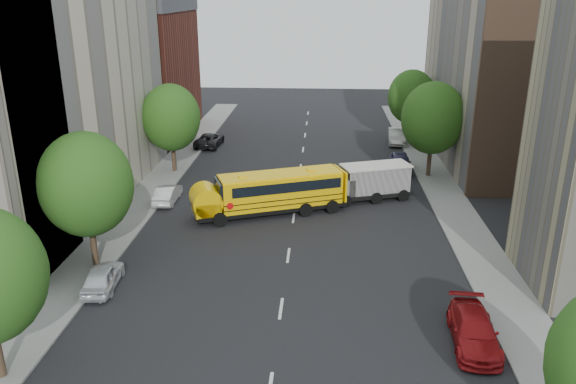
# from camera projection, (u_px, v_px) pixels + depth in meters

# --- Properties ---
(ground) EXTENTS (120.00, 120.00, 0.00)m
(ground) POSITION_uv_depth(u_px,v_px,m) (290.00, 242.00, 35.51)
(ground) COLOR black
(ground) RESTS_ON ground
(sidewalk_left) EXTENTS (3.00, 80.00, 0.12)m
(sidewalk_left) POSITION_uv_depth(u_px,v_px,m) (137.00, 208.00, 40.86)
(sidewalk_left) COLOR slate
(sidewalk_left) RESTS_ON ground
(sidewalk_right) EXTENTS (3.00, 80.00, 0.12)m
(sidewalk_right) POSITION_uv_depth(u_px,v_px,m) (457.00, 215.00, 39.52)
(sidewalk_right) COLOR slate
(sidewalk_right) RESTS_ON ground
(lane_markings) EXTENTS (0.15, 64.00, 0.01)m
(lane_markings) POSITION_uv_depth(u_px,v_px,m) (298.00, 189.00, 44.91)
(lane_markings) COLOR silver
(lane_markings) RESTS_ON ground
(building_left_cream) EXTENTS (10.00, 26.00, 20.00)m
(building_left_cream) POSITION_uv_depth(u_px,v_px,m) (36.00, 67.00, 38.83)
(building_left_cream) COLOR beige
(building_left_cream) RESTS_ON ground
(building_left_redbrick) EXTENTS (10.00, 15.00, 13.00)m
(building_left_redbrick) POSITION_uv_depth(u_px,v_px,m) (140.00, 74.00, 60.69)
(building_left_redbrick) COLOR maroon
(building_left_redbrick) RESTS_ON ground
(building_right_far) EXTENTS (10.00, 22.00, 18.00)m
(building_right_far) POSITION_uv_depth(u_px,v_px,m) (504.00, 62.00, 50.23)
(building_right_far) COLOR tan
(building_right_far) RESTS_ON ground
(building_right_sidewall) EXTENTS (10.10, 0.30, 18.00)m
(building_right_sidewall) POSITION_uv_depth(u_px,v_px,m) (550.00, 80.00, 39.89)
(building_right_sidewall) COLOR brown
(building_right_sidewall) RESTS_ON ground
(street_tree_1) EXTENTS (5.12, 5.12, 7.90)m
(street_tree_1) POSITION_uv_depth(u_px,v_px,m) (86.00, 185.00, 30.72)
(street_tree_1) COLOR #38281C
(street_tree_1) RESTS_ON ground
(street_tree_2) EXTENTS (4.99, 4.99, 7.71)m
(street_tree_2) POSITION_uv_depth(u_px,v_px,m) (171.00, 118.00, 47.68)
(street_tree_2) COLOR #38281C
(street_tree_2) RESTS_ON ground
(street_tree_4) EXTENTS (5.25, 5.25, 8.10)m
(street_tree_4) POSITION_uv_depth(u_px,v_px,m) (433.00, 118.00, 46.32)
(street_tree_4) COLOR #38281C
(street_tree_4) RESTS_ON ground
(street_tree_5) EXTENTS (4.86, 4.86, 7.51)m
(street_tree_5) POSITION_uv_depth(u_px,v_px,m) (412.00, 97.00, 57.72)
(street_tree_5) COLOR #38281C
(street_tree_5) RESTS_ON ground
(school_bus) EXTENTS (10.84, 6.11, 3.02)m
(school_bus) POSITION_uv_depth(u_px,v_px,m) (269.00, 191.00, 39.41)
(school_bus) COLOR black
(school_bus) RESTS_ON ground
(safari_truck) EXTENTS (6.75, 4.16, 2.73)m
(safari_truck) POSITION_uv_depth(u_px,v_px,m) (370.00, 181.00, 42.22)
(safari_truck) COLOR black
(safari_truck) RESTS_ON ground
(parked_car_0) EXTENTS (1.86, 3.98, 1.32)m
(parked_car_0) POSITION_uv_depth(u_px,v_px,m) (103.00, 277.00, 29.74)
(parked_car_0) COLOR silver
(parked_car_0) RESTS_ON ground
(parked_car_1) EXTENTS (1.39, 3.91, 1.29)m
(parked_car_1) POSITION_uv_depth(u_px,v_px,m) (168.00, 194.00, 42.01)
(parked_car_1) COLOR silver
(parked_car_1) RESTS_ON ground
(parked_car_2) EXTENTS (2.56, 5.07, 1.37)m
(parked_car_2) POSITION_uv_depth(u_px,v_px,m) (209.00, 140.00, 57.23)
(parked_car_2) COLOR black
(parked_car_2) RESTS_ON ground
(parked_car_3) EXTENTS (2.23, 4.84, 1.37)m
(parked_car_3) POSITION_uv_depth(u_px,v_px,m) (474.00, 330.00, 24.99)
(parked_car_3) COLOR maroon
(parked_car_3) RESTS_ON ground
(parked_car_4) EXTENTS (2.08, 4.59, 1.53)m
(parked_car_4) POSITION_uv_depth(u_px,v_px,m) (400.00, 162.00, 49.42)
(parked_car_4) COLOR #3A365F
(parked_car_4) RESTS_ON ground
(parked_car_5) EXTENTS (1.94, 4.72, 1.52)m
(parked_car_5) POSITION_uv_depth(u_px,v_px,m) (396.00, 136.00, 58.29)
(parked_car_5) COLOR #A6A6A1
(parked_car_5) RESTS_ON ground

